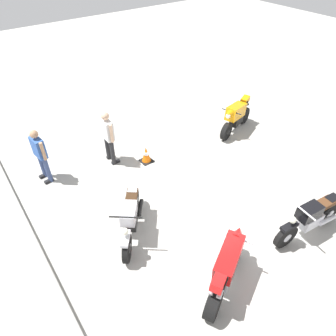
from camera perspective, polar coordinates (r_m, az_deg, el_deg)
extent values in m
plane|color=#ADAAA3|center=(8.42, 10.31, -6.31)|extent=(40.00, 40.00, 0.00)
cube|color=gray|center=(6.99, -20.01, -21.80)|extent=(14.00, 0.30, 0.15)
cylinder|color=black|center=(7.00, -7.63, -14.59)|extent=(0.58, 0.49, 0.64)
cylinder|color=black|center=(7.92, -6.13, -6.08)|extent=(0.58, 0.49, 0.64)
cylinder|color=black|center=(7.00, -7.63, -14.59)|extent=(0.26, 0.25, 0.22)
cylinder|color=black|center=(7.92, -6.13, -6.08)|extent=(0.26, 0.25, 0.22)
cube|color=black|center=(7.40, -6.83, -9.28)|extent=(0.61, 0.57, 0.32)
cube|color=silver|center=(6.97, -7.30, -8.35)|extent=(0.64, 0.60, 0.30)
cube|color=silver|center=(6.72, -7.89, -12.85)|extent=(0.44, 0.40, 0.08)
cube|color=#382314|center=(7.26, -6.82, -5.61)|extent=(0.63, 0.58, 0.12)
cube|color=silver|center=(7.48, -6.51, -4.09)|extent=(0.39, 0.37, 0.18)
cylinder|color=black|center=(7.68, -5.14, -7.34)|extent=(0.50, 0.43, 0.16)
cylinder|color=black|center=(6.57, -7.88, -9.03)|extent=(0.46, 0.57, 0.04)
sphere|color=silver|center=(6.58, -8.01, -11.61)|extent=(0.16, 0.16, 0.16)
cylinder|color=black|center=(7.09, 12.16, -14.71)|extent=(0.42, 0.61, 0.60)
cylinder|color=black|center=(6.38, 8.37, -23.81)|extent=(0.48, 0.64, 0.60)
cylinder|color=silver|center=(7.09, 12.16, -14.71)|extent=(0.26, 0.27, 0.21)
cylinder|color=silver|center=(6.38, 8.37, -23.81)|extent=(0.26, 0.27, 0.21)
cube|color=silver|center=(6.60, 10.39, -18.91)|extent=(0.51, 0.63, 0.32)
cube|color=red|center=(6.35, 11.25, -15.95)|extent=(0.78, 1.04, 0.57)
cone|color=red|center=(6.55, 12.81, -11.73)|extent=(0.47, 0.47, 0.39)
cube|color=black|center=(6.07, 10.16, -18.45)|extent=(0.51, 0.65, 0.12)
cube|color=red|center=(5.85, 9.27, -20.33)|extent=(0.36, 0.41, 0.23)
cylinder|color=silver|center=(6.02, 10.01, -21.06)|extent=(0.26, 0.39, 0.17)
cylinder|color=silver|center=(6.03, 8.48, -20.56)|extent=(0.26, 0.39, 0.17)
cylinder|color=silver|center=(6.44, 12.48, -12.52)|extent=(0.64, 0.36, 0.04)
sphere|color=silver|center=(6.64, 12.94, -11.51)|extent=(0.16, 0.16, 0.16)
cylinder|color=black|center=(7.63, 20.96, -11.74)|extent=(0.19, 0.65, 0.64)
cylinder|color=black|center=(8.56, 27.57, -7.33)|extent=(0.19, 0.65, 0.64)
cylinder|color=silver|center=(7.63, 20.96, -11.74)|extent=(0.16, 0.24, 0.22)
cylinder|color=silver|center=(8.56, 27.57, -7.33)|extent=(0.16, 0.24, 0.22)
cube|color=silver|center=(8.04, 24.90, -8.80)|extent=(0.34, 0.59, 0.32)
cube|color=black|center=(7.63, 24.76, -7.41)|extent=(0.38, 0.59, 0.30)
cube|color=black|center=(7.37, 21.59, -10.02)|extent=(0.21, 0.45, 0.08)
cube|color=#4C2D19|center=(7.93, 26.86, -5.99)|extent=(0.32, 0.62, 0.12)
cube|color=black|center=(8.15, 28.09, -5.26)|extent=(0.25, 0.34, 0.18)
cylinder|color=silver|center=(8.29, 27.42, -8.57)|extent=(0.17, 0.57, 0.16)
cylinder|color=silver|center=(7.25, 23.64, -7.11)|extent=(0.70, 0.11, 0.04)
sphere|color=silver|center=(7.24, 22.10, -8.90)|extent=(0.16, 0.16, 0.16)
cylinder|color=black|center=(10.62, 10.75, 6.68)|extent=(0.34, 0.62, 0.60)
cylinder|color=black|center=(11.70, 13.79, 9.53)|extent=(0.40, 0.64, 0.60)
cylinder|color=black|center=(10.62, 10.75, 6.68)|extent=(0.24, 0.26, 0.21)
cylinder|color=black|center=(11.70, 13.79, 9.53)|extent=(0.24, 0.26, 0.21)
cube|color=black|center=(11.14, 12.52, 8.72)|extent=(0.44, 0.62, 0.32)
cube|color=orange|center=(10.83, 12.47, 10.21)|extent=(0.65, 1.05, 0.57)
cone|color=orange|center=(10.33, 11.32, 9.83)|extent=(0.43, 0.44, 0.39)
cube|color=black|center=(11.12, 13.43, 11.30)|extent=(0.44, 0.65, 0.12)
cube|color=orange|center=(11.34, 14.14, 12.21)|extent=(0.32, 0.40, 0.23)
cylinder|color=black|center=(11.40, 13.52, 11.45)|extent=(0.21, 0.40, 0.17)
cylinder|color=black|center=(11.35, 14.26, 11.19)|extent=(0.21, 0.40, 0.17)
cylinder|color=black|center=(10.44, 11.68, 10.22)|extent=(0.68, 0.26, 0.04)
sphere|color=silver|center=(10.29, 11.09, 9.41)|extent=(0.16, 0.16, 0.16)
cylinder|color=#384772|center=(9.52, -22.29, 0.53)|extent=(0.15, 0.15, 0.82)
cube|color=black|center=(9.73, -22.07, -1.31)|extent=(0.14, 0.27, 0.08)
cylinder|color=#384772|center=(9.27, -21.41, -0.37)|extent=(0.15, 0.15, 0.82)
cube|color=black|center=(9.48, -21.21, -2.24)|extent=(0.14, 0.27, 0.08)
cube|color=#3359A5|center=(9.00, -22.91, 3.51)|extent=(0.49, 0.28, 0.58)
cylinder|color=tan|center=(9.22, -23.68, 4.29)|extent=(0.10, 0.10, 0.54)
cylinder|color=tan|center=(8.77, -22.17, 2.86)|extent=(0.10, 0.10, 0.54)
sphere|color=tan|center=(8.78, -23.61, 5.76)|extent=(0.22, 0.22, 0.22)
cylinder|color=#262628|center=(9.40, -10.23, 2.83)|extent=(0.13, 0.13, 0.85)
cube|color=black|center=(9.65, -9.66, 1.13)|extent=(0.10, 0.26, 0.08)
cylinder|color=#262628|center=(9.65, -11.16, 3.79)|extent=(0.13, 0.13, 0.85)
cube|color=black|center=(9.90, -10.58, 2.11)|extent=(0.10, 0.26, 0.08)
cube|color=silver|center=(9.12, -11.25, 6.98)|extent=(0.48, 0.22, 0.60)
cylinder|color=#D8AD8C|center=(8.89, -10.43, 6.30)|extent=(0.09, 0.09, 0.57)
cylinder|color=#D8AD8C|center=(9.34, -12.05, 7.82)|extent=(0.09, 0.09, 0.57)
sphere|color=#D8AD8C|center=(8.89, -11.61, 9.40)|extent=(0.23, 0.23, 0.23)
cube|color=black|center=(9.62, -4.01, 1.35)|extent=(0.36, 0.36, 0.03)
cone|color=orange|center=(9.46, -4.08, 2.61)|extent=(0.28, 0.28, 0.50)
cylinder|color=white|center=(9.44, -4.09, 2.81)|extent=(0.19, 0.19, 0.08)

